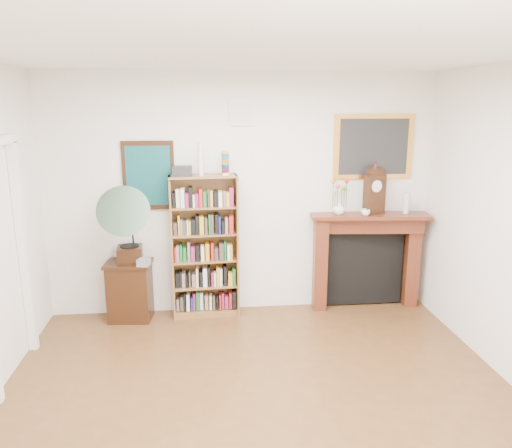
{
  "coord_description": "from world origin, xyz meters",
  "views": [
    {
      "loc": [
        -0.43,
        -3.21,
        2.45
      ],
      "look_at": [
        0.08,
        1.6,
        1.27
      ],
      "focal_mm": 35.0,
      "sensor_mm": 36.0,
      "label": 1
    }
  ],
  "objects": [
    {
      "name": "flower_vase",
      "position": [
        1.14,
        2.36,
        1.25
      ],
      "size": [
        0.18,
        0.18,
        0.15
      ],
      "primitive_type": "imported",
      "rotation": [
        0.0,
        0.0,
        -0.38
      ],
      "color": "white",
      "rests_on": "fireplace"
    },
    {
      "name": "side_cabinet",
      "position": [
        -1.31,
        2.29,
        0.35
      ],
      "size": [
        0.54,
        0.42,
        0.69
      ],
      "primitive_type": "cube",
      "rotation": [
        0.0,
        0.0,
        -0.09
      ],
      "color": "black",
      "rests_on": "floor"
    },
    {
      "name": "bottle_left",
      "position": [
        1.94,
        2.34,
        1.3
      ],
      "size": [
        0.07,
        0.07,
        0.24
      ],
      "primitive_type": "cylinder",
      "color": "silver",
      "rests_on": "fireplace"
    },
    {
      "name": "gramophone",
      "position": [
        -1.29,
        2.18,
        1.21
      ],
      "size": [
        0.61,
        0.74,
        0.91
      ],
      "rotation": [
        0.0,
        0.0,
        0.09
      ],
      "color": "black",
      "rests_on": "side_cabinet"
    },
    {
      "name": "bookshelf",
      "position": [
        -0.44,
        2.34,
        0.93
      ],
      "size": [
        0.78,
        0.32,
        1.92
      ],
      "rotation": [
        0.0,
        0.0,
        0.06
      ],
      "color": "brown",
      "rests_on": "floor"
    },
    {
      "name": "door_casing",
      "position": [
        -2.21,
        1.2,
        1.26
      ],
      "size": [
        0.08,
        1.02,
        2.17
      ],
      "color": "white",
      "rests_on": "left_wall"
    },
    {
      "name": "bottle_right",
      "position": [
        1.96,
        2.37,
        1.28
      ],
      "size": [
        0.06,
        0.06,
        0.2
      ],
      "primitive_type": "cylinder",
      "color": "silver",
      "rests_on": "fireplace"
    },
    {
      "name": "teal_poster",
      "position": [
        -1.05,
        2.48,
        1.65
      ],
      "size": [
        0.58,
        0.04,
        0.78
      ],
      "color": "black",
      "rests_on": "back_wall"
    },
    {
      "name": "small_picture",
      "position": [
        0.0,
        2.48,
        2.35
      ],
      "size": [
        0.26,
        0.04,
        0.3
      ],
      "color": "white",
      "rests_on": "back_wall"
    },
    {
      "name": "fireplace",
      "position": [
        1.5,
        2.4,
        0.69
      ],
      "size": [
        1.42,
        0.46,
        1.18
      ],
      "rotation": [
        0.0,
        0.0,
        -0.09
      ],
      "color": "#502512",
      "rests_on": "floor"
    },
    {
      "name": "mantel_clock",
      "position": [
        1.55,
        2.34,
        1.44
      ],
      "size": [
        0.26,
        0.19,
        0.54
      ],
      "rotation": [
        0.0,
        0.0,
        0.32
      ],
      "color": "black",
      "rests_on": "fireplace"
    },
    {
      "name": "teacup",
      "position": [
        1.42,
        2.25,
        1.22
      ],
      "size": [
        0.13,
        0.13,
        0.08
      ],
      "primitive_type": "imported",
      "rotation": [
        0.0,
        0.0,
        0.38
      ],
      "color": "white",
      "rests_on": "fireplace"
    },
    {
      "name": "room",
      "position": [
        0.0,
        0.0,
        1.4
      ],
      "size": [
        4.51,
        5.01,
        2.81
      ],
      "color": "#503418",
      "rests_on": "ground"
    },
    {
      "name": "gilt_painting",
      "position": [
        1.55,
        2.48,
        1.95
      ],
      "size": [
        0.95,
        0.04,
        0.75
      ],
      "color": "gold",
      "rests_on": "back_wall"
    },
    {
      "name": "cd_stack",
      "position": [
        -1.12,
        2.14,
        0.73
      ],
      "size": [
        0.15,
        0.15,
        0.08
      ],
      "primitive_type": "cube",
      "rotation": [
        0.0,
        0.0,
        -0.31
      ],
      "color": "#A7A7B3",
      "rests_on": "side_cabinet"
    }
  ]
}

